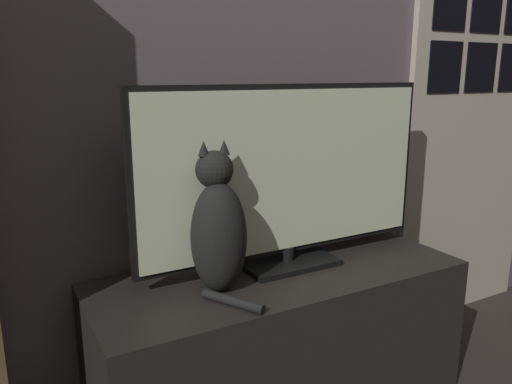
{
  "coord_description": "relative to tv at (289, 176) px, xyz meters",
  "views": [
    {
      "loc": [
        -0.85,
        -0.42,
        1.19
      ],
      "look_at": [
        -0.09,
        0.95,
        0.82
      ],
      "focal_mm": 35.0,
      "sensor_mm": 36.0,
      "label": 1
    }
  ],
  "objects": [
    {
      "name": "door",
      "position": [
        1.17,
        0.19,
        0.2
      ],
      "size": [
        0.84,
        0.04,
        2.05
      ],
      "color": "#B2A893",
      "rests_on": "ground_plane"
    },
    {
      "name": "tv_stand",
      "position": [
        -0.06,
        -0.06,
        -0.58
      ],
      "size": [
        1.29,
        0.49,
        0.53
      ],
      "color": "black",
      "rests_on": "ground_plane"
    },
    {
      "name": "tv",
      "position": [
        0.0,
        0.0,
        0.0
      ],
      "size": [
        1.11,
        0.2,
        0.63
      ],
      "color": "black",
      "rests_on": "tv_stand"
    },
    {
      "name": "wall_back",
      "position": [
        -0.06,
        0.23,
        0.45
      ],
      "size": [
        4.8,
        0.05,
        2.6
      ],
      "color": "#564C51",
      "rests_on": "ground_plane"
    },
    {
      "name": "cat",
      "position": [
        -0.31,
        -0.08,
        -0.12
      ],
      "size": [
        0.19,
        0.31,
        0.47
      ],
      "rotation": [
        0.0,
        0.0,
        -0.1
      ],
      "color": "black",
      "rests_on": "tv_stand"
    }
  ]
}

